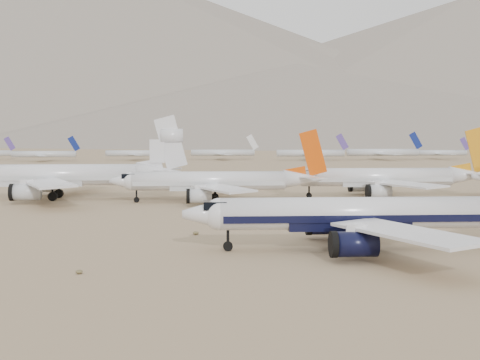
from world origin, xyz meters
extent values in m
plane|color=#826B4C|center=(0.00, 0.00, 0.00)|extent=(7000.00, 7000.00, 0.00)
cylinder|color=white|center=(-7.75, -0.84, 5.24)|extent=(38.53, 4.55, 4.55)
cube|color=black|center=(-7.75, -0.84, 4.67)|extent=(37.76, 4.62, 1.02)
sphere|color=white|center=(-27.01, -0.84, 5.24)|extent=(4.55, 4.55, 4.55)
cube|color=black|center=(-27.70, -0.84, 6.49)|extent=(3.19, 2.96, 1.14)
cube|color=white|center=(-4.77, -14.36, 4.44)|extent=(14.88, 23.45, 0.71)
cylinder|color=black|center=(-9.89, -10.31, 2.39)|extent=(5.35, 3.28, 3.28)
cube|color=white|center=(-4.77, 12.67, 4.44)|extent=(14.88, 23.45, 0.71)
cylinder|color=black|center=(-9.89, 8.63, 2.39)|extent=(5.35, 3.28, 3.28)
cylinder|color=black|center=(-25.87, -0.84, 0.68)|extent=(1.37, 0.57, 1.37)
cylinder|color=black|center=(-6.14, -4.03, 0.96)|extent=(1.91, 1.14, 1.91)
cylinder|color=black|center=(-6.14, 2.35, 0.96)|extent=(1.91, 1.14, 1.91)
cylinder|color=white|center=(16.09, 73.82, 5.30)|extent=(37.91, 4.61, 4.61)
cube|color=silver|center=(16.09, 73.82, 4.72)|extent=(37.15, 4.68, 1.04)
sphere|color=white|center=(-2.87, 73.82, 5.30)|extent=(4.61, 4.61, 4.61)
cube|color=black|center=(-3.56, 73.82, 6.57)|extent=(3.23, 2.99, 1.15)
cone|color=white|center=(39.52, 73.82, 5.64)|extent=(9.48, 4.61, 4.61)
cube|color=white|center=(19.01, 60.46, 4.49)|extent=(14.64, 23.07, 0.71)
cylinder|color=silver|center=(13.98, 64.44, 2.41)|extent=(5.27, 3.32, 3.32)
cube|color=white|center=(19.01, 87.18, 4.49)|extent=(14.64, 23.07, 0.71)
cube|color=white|center=(41.36, 78.20, 6.22)|extent=(6.02, 7.87, 0.28)
cylinder|color=silver|center=(13.98, 83.20, 2.41)|extent=(5.27, 3.32, 3.32)
cube|color=orange|center=(42.15, 73.82, 12.21)|extent=(7.19, 0.37, 11.84)
cylinder|color=black|center=(-1.72, 73.82, 0.69)|extent=(1.38, 0.58, 1.38)
cylinder|color=black|center=(17.67, 70.60, 0.97)|extent=(1.94, 1.15, 1.94)
cylinder|color=black|center=(17.67, 77.05, 0.97)|extent=(1.94, 1.15, 1.94)
cylinder|color=white|center=(-27.35, 65.61, 5.14)|extent=(36.58, 4.47, 4.47)
cube|color=silver|center=(-27.35, 65.61, 4.58)|extent=(35.85, 4.54, 1.01)
sphere|color=white|center=(-45.64, 65.61, 5.14)|extent=(4.47, 4.47, 4.47)
cube|color=black|center=(-46.31, 65.61, 6.37)|extent=(3.13, 2.91, 1.12)
cone|color=white|center=(-4.74, 65.61, 5.48)|extent=(9.15, 4.47, 4.47)
cube|color=white|center=(-24.52, 52.70, 4.36)|extent=(14.13, 22.26, 0.69)
cube|color=white|center=(-2.96, 61.38, 6.04)|extent=(5.81, 7.59, 0.27)
cylinder|color=silver|center=(-29.38, 56.54, 2.34)|extent=(5.08, 3.22, 3.22)
cube|color=white|center=(-24.52, 78.51, 4.36)|extent=(14.13, 22.26, 0.69)
cube|color=white|center=(-2.96, 69.83, 6.04)|extent=(5.81, 7.59, 0.27)
cylinder|color=silver|center=(-29.38, 74.67, 2.34)|extent=(5.08, 3.22, 3.22)
cube|color=#DF4B07|center=(-2.20, 65.61, 11.82)|extent=(6.93, 0.36, 11.42)
cylinder|color=black|center=(-44.52, 65.61, 0.67)|extent=(1.34, 0.56, 1.34)
cylinder|color=black|center=(-25.82, 62.48, 0.94)|extent=(1.88, 1.12, 1.88)
cylinder|color=black|center=(-25.82, 68.74, 0.94)|extent=(1.88, 1.12, 1.88)
cylinder|color=white|center=(-67.19, 74.88, 6.11)|extent=(44.37, 5.31, 5.31)
cube|color=silver|center=(-67.19, 74.88, 5.45)|extent=(43.48, 5.39, 1.20)
cone|color=white|center=(-39.77, 74.88, 6.51)|extent=(11.09, 5.31, 5.31)
cube|color=white|center=(-63.77, 59.28, 5.18)|extent=(17.14, 27.00, 0.83)
cube|color=white|center=(-37.61, 69.77, 7.17)|extent=(7.04, 9.21, 0.32)
cylinder|color=silver|center=(-69.66, 63.94, 2.78)|extent=(6.16, 3.83, 3.83)
cube|color=white|center=(-63.77, 90.48, 5.18)|extent=(17.14, 27.00, 0.83)
cube|color=white|center=(-37.61, 79.99, 7.17)|extent=(7.04, 9.21, 0.32)
cylinder|color=silver|center=(-69.66, 85.82, 2.78)|extent=(6.16, 3.83, 3.83)
cube|color=white|center=(-36.69, 74.88, 14.17)|extent=(8.41, 0.43, 13.86)
cylinder|color=white|center=(-36.38, 74.88, 15.88)|extent=(5.55, 3.44, 3.44)
cylinder|color=black|center=(-65.35, 71.16, 1.12)|extent=(2.23, 1.33, 2.23)
cylinder|color=black|center=(-65.35, 78.60, 1.12)|extent=(2.23, 1.33, 2.23)
cube|color=#523A91|center=(-143.67, 320.80, 10.01)|extent=(7.00, 0.35, 8.82)
cylinder|color=silver|center=(-118.32, 298.88, 4.20)|extent=(36.44, 3.60, 3.60)
cube|color=navy|center=(-101.17, 298.88, 10.29)|extent=(7.26, 0.36, 9.14)
cube|color=silver|center=(-118.32, 289.45, 3.66)|extent=(9.60, 16.78, 0.36)
cube|color=silver|center=(-118.32, 308.31, 3.66)|extent=(9.60, 16.78, 0.36)
cylinder|color=silver|center=(-66.35, 310.86, 4.21)|extent=(36.53, 3.61, 3.61)
cube|color=#523A91|center=(-49.15, 310.86, 10.31)|extent=(7.28, 0.36, 9.16)
cube|color=silver|center=(-66.35, 301.41, 3.66)|extent=(9.62, 16.82, 0.36)
cube|color=silver|center=(-66.35, 320.32, 3.66)|extent=(9.62, 16.82, 0.36)
cylinder|color=silver|center=(-14.18, 315.29, 4.32)|extent=(38.82, 3.84, 3.84)
cube|color=white|center=(4.09, 315.29, 10.80)|extent=(7.73, 0.38, 9.74)
cube|color=silver|center=(-14.18, 305.24, 3.74)|extent=(10.23, 17.87, 0.38)
cube|color=silver|center=(-14.18, 325.34, 3.74)|extent=(10.23, 17.87, 0.38)
cylinder|color=silver|center=(37.67, 300.87, 4.40)|extent=(40.51, 4.00, 4.00)
cube|color=#523A91|center=(56.73, 300.87, 11.17)|extent=(8.07, 0.40, 10.16)
cube|color=silver|center=(37.67, 290.38, 3.80)|extent=(10.67, 18.65, 0.40)
cube|color=silver|center=(37.67, 311.35, 3.80)|extent=(10.67, 18.65, 0.40)
cylinder|color=silver|center=(83.01, 306.76, 4.55)|extent=(43.58, 4.31, 4.31)
cube|color=navy|center=(103.52, 306.76, 11.83)|extent=(8.68, 0.43, 10.93)
cube|color=silver|center=(83.01, 295.48, 3.91)|extent=(11.48, 20.06, 0.43)
cube|color=silver|center=(83.01, 318.04, 3.91)|extent=(11.48, 20.06, 0.43)
cylinder|color=silver|center=(120.83, 312.73, 4.08)|extent=(33.94, 3.35, 3.35)
cube|color=#523A91|center=(136.80, 312.73, 9.75)|extent=(6.76, 0.34, 8.51)
cube|color=silver|center=(120.83, 303.94, 3.57)|extent=(8.94, 15.62, 0.34)
cube|color=silver|center=(120.83, 321.51, 3.57)|extent=(8.94, 15.62, 0.34)
cone|color=slate|center=(-300.00, 1690.00, 235.00)|extent=(2444.00, 2444.00, 470.00)
cone|color=slate|center=(200.00, 1480.00, 120.00)|extent=(1824.00, 1824.00, 240.00)
cone|color=slate|center=(700.00, 1660.00, 190.00)|extent=(2356.00, 2356.00, 380.00)
cone|color=slate|center=(150.00, 1100.00, 70.00)|extent=(1260.00, 1260.00, 140.00)
ellipsoid|color=brown|center=(-44.10, -14.90, 0.25)|extent=(0.84, 0.84, 0.46)
ellipsoid|color=brown|center=(-30.40, 14.40, 0.29)|extent=(0.98, 0.98, 0.54)
camera|label=1|loc=(-30.21, -93.62, 16.62)|focal=50.00mm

